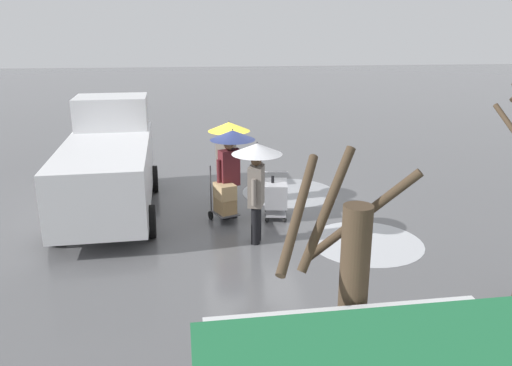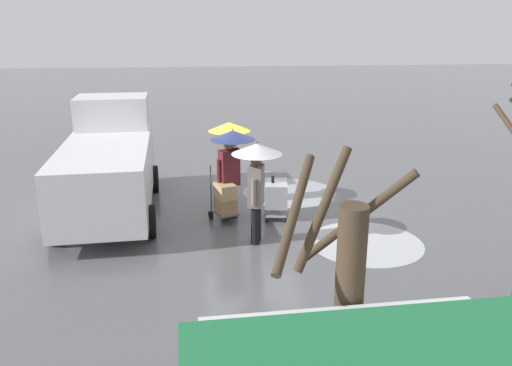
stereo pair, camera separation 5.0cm
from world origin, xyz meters
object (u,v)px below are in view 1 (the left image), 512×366
object	(u,v)px
cargo_van_parked_right	(109,164)
bare_tree_far	(346,355)
shopping_cart_vendor	(276,195)
hand_dolly_boxes	(225,199)
pedestrian_black_side	(257,169)
pedestrian_white_side	(228,143)
pedestrian_pink_side	(231,153)

from	to	relation	value
cargo_van_parked_right	bare_tree_far	distance (m)	9.24
cargo_van_parked_right	shopping_cart_vendor	size ratio (longest dim) A/B	5.21
hand_dolly_boxes	pedestrian_black_side	xyz separation A→B (m)	(-0.60, 1.20, 1.03)
shopping_cart_vendor	pedestrian_white_side	distance (m)	1.87
cargo_van_parked_right	pedestrian_pink_side	distance (m)	3.06
pedestrian_pink_side	pedestrian_white_side	size ratio (longest dim) A/B	1.00
pedestrian_black_side	bare_tree_far	world-z (taller)	bare_tree_far
shopping_cart_vendor	pedestrian_pink_side	size ratio (longest dim) A/B	0.49
pedestrian_pink_side	bare_tree_far	distance (m)	7.76
cargo_van_parked_right	pedestrian_white_side	distance (m)	2.93
cargo_van_parked_right	pedestrian_white_side	xyz separation A→B (m)	(-2.90, -0.21, 0.41)
shopping_cart_vendor	hand_dolly_boxes	bearing A→B (deg)	5.25
shopping_cart_vendor	hand_dolly_boxes	world-z (taller)	hand_dolly_boxes
hand_dolly_boxes	pedestrian_white_side	bearing A→B (deg)	-97.38
pedestrian_pink_side	pedestrian_white_side	bearing A→B (deg)	-89.43
shopping_cart_vendor	pedestrian_pink_side	xyz separation A→B (m)	(1.03, -0.11, 1.02)
shopping_cart_vendor	pedestrian_pink_side	distance (m)	1.45
pedestrian_black_side	bare_tree_far	xyz separation A→B (m)	(-0.04, 6.32, 0.10)
bare_tree_far	cargo_van_parked_right	bearing A→B (deg)	-68.58
cargo_van_parked_right	hand_dolly_boxes	distance (m)	3.00
bare_tree_far	shopping_cart_vendor	bearing A→B (deg)	-94.28
pedestrian_black_side	pedestrian_white_side	distance (m)	2.52
cargo_van_parked_right	bare_tree_far	world-z (taller)	bare_tree_far
shopping_cart_vendor	pedestrian_white_side	xyz separation A→B (m)	(1.04, -1.17, 1.02)
pedestrian_pink_side	cargo_van_parked_right	bearing A→B (deg)	-16.24
shopping_cart_vendor	cargo_van_parked_right	bearing A→B (deg)	-13.69
pedestrian_white_side	bare_tree_far	bearing A→B (deg)	93.07
shopping_cart_vendor	pedestrian_black_side	xyz separation A→B (m)	(0.61, 1.31, 1.02)
hand_dolly_boxes	pedestrian_pink_side	size ratio (longest dim) A/B	0.61
cargo_van_parked_right	hand_dolly_boxes	bearing A→B (deg)	158.59
pedestrian_white_side	bare_tree_far	world-z (taller)	bare_tree_far
cargo_van_parked_right	pedestrian_black_side	bearing A→B (deg)	145.72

